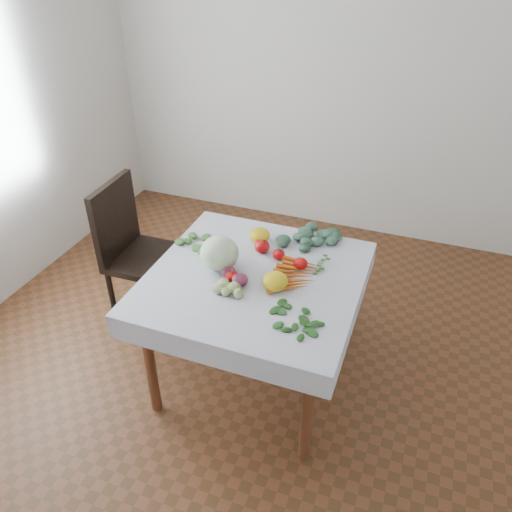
# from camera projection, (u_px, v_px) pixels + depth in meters

# --- Properties ---
(ground) EXTENTS (4.00, 4.00, 0.00)m
(ground) POSITION_uv_depth(u_px,v_px,m) (255.00, 374.00, 3.10)
(ground) COLOR brown
(back_wall) EXTENTS (4.00, 0.04, 2.70)m
(back_wall) POSITION_uv_depth(u_px,v_px,m) (344.00, 74.00, 3.91)
(back_wall) COLOR silver
(back_wall) RESTS_ON ground
(table) EXTENTS (1.00, 1.00, 0.75)m
(table) POSITION_uv_depth(u_px,v_px,m) (255.00, 291.00, 2.74)
(table) COLOR brown
(table) RESTS_ON ground
(tablecloth) EXTENTS (1.12, 1.12, 0.01)m
(tablecloth) POSITION_uv_depth(u_px,v_px,m) (255.00, 276.00, 2.69)
(tablecloth) COLOR white
(tablecloth) RESTS_ON table
(chair) EXTENTS (0.47, 0.47, 1.00)m
(chair) POSITION_uv_depth(u_px,v_px,m) (134.00, 245.00, 3.28)
(chair) COLOR black
(chair) RESTS_ON ground
(cabbage) EXTENTS (0.26, 0.26, 0.19)m
(cabbage) POSITION_uv_depth(u_px,v_px,m) (219.00, 253.00, 2.70)
(cabbage) COLOR #DDF3CC
(cabbage) RESTS_ON tablecloth
(tomato_a) EXTENTS (0.09, 0.09, 0.08)m
(tomato_a) POSITION_uv_depth(u_px,v_px,m) (262.00, 246.00, 2.86)
(tomato_a) COLOR red
(tomato_a) RESTS_ON tablecloth
(tomato_b) EXTENTS (0.07, 0.07, 0.06)m
(tomato_b) POSITION_uv_depth(u_px,v_px,m) (279.00, 254.00, 2.80)
(tomato_b) COLOR red
(tomato_b) RESTS_ON tablecloth
(tomato_c) EXTENTS (0.08, 0.08, 0.06)m
(tomato_c) POSITION_uv_depth(u_px,v_px,m) (232.00, 276.00, 2.63)
(tomato_c) COLOR red
(tomato_c) RESTS_ON tablecloth
(tomato_d) EXTENTS (0.08, 0.08, 0.07)m
(tomato_d) POSITION_uv_depth(u_px,v_px,m) (300.00, 264.00, 2.72)
(tomato_d) COLOR red
(tomato_d) RESTS_ON tablecloth
(heirloom_back) EXTENTS (0.15, 0.15, 0.09)m
(heirloom_back) POSITION_uv_depth(u_px,v_px,m) (260.00, 235.00, 2.95)
(heirloom_back) COLOR yellow
(heirloom_back) RESTS_ON tablecloth
(heirloom_front) EXTENTS (0.16, 0.16, 0.09)m
(heirloom_front) POSITION_uv_depth(u_px,v_px,m) (275.00, 281.00, 2.57)
(heirloom_front) COLOR yellow
(heirloom_front) RESTS_ON tablecloth
(onion_a) EXTENTS (0.08, 0.08, 0.07)m
(onion_a) POSITION_uv_depth(u_px,v_px,m) (229.00, 272.00, 2.66)
(onion_a) COLOR #54183B
(onion_a) RESTS_ON tablecloth
(onion_b) EXTENTS (0.11, 0.11, 0.07)m
(onion_b) POSITION_uv_depth(u_px,v_px,m) (240.00, 280.00, 2.59)
(onion_b) COLOR #54183B
(onion_b) RESTS_ON tablecloth
(tomatillo_cluster) EXTENTS (0.16, 0.11, 0.05)m
(tomatillo_cluster) POSITION_uv_depth(u_px,v_px,m) (231.00, 289.00, 2.55)
(tomatillo_cluster) COLOR #C3DD7F
(tomatillo_cluster) RESTS_ON tablecloth
(carrot_bunch) EXTENTS (0.23, 0.35, 0.03)m
(carrot_bunch) POSITION_uv_depth(u_px,v_px,m) (295.00, 275.00, 2.66)
(carrot_bunch) COLOR orange
(carrot_bunch) RESTS_ON tablecloth
(kale_bunch) EXTENTS (0.36, 0.28, 0.05)m
(kale_bunch) POSITION_uv_depth(u_px,v_px,m) (309.00, 238.00, 2.96)
(kale_bunch) COLOR #3E654C
(kale_bunch) RESTS_ON tablecloth
(basil_bunch) EXTENTS (0.27, 0.23, 0.01)m
(basil_bunch) POSITION_uv_depth(u_px,v_px,m) (293.00, 320.00, 2.38)
(basil_bunch) COLOR #1F5119
(basil_bunch) RESTS_ON tablecloth
(dill_bunch) EXTENTS (0.24, 0.22, 0.03)m
(dill_bunch) POSITION_uv_depth(u_px,v_px,m) (197.00, 242.00, 2.94)
(dill_bunch) COLOR #4C893E
(dill_bunch) RESTS_ON tablecloth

